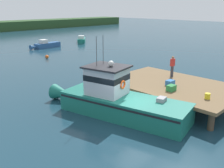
# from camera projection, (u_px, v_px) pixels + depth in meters

# --- Properties ---
(ground_plane) EXTENTS (200.00, 200.00, 0.00)m
(ground_plane) POSITION_uv_depth(u_px,v_px,m) (127.00, 119.00, 15.33)
(ground_plane) COLOR #193847
(dock) EXTENTS (6.00, 9.00, 1.20)m
(dock) POSITION_uv_depth(u_px,v_px,m) (173.00, 85.00, 18.25)
(dock) COLOR #4C3D2D
(dock) RESTS_ON ground
(main_fishing_boat) EXTENTS (4.27, 9.96, 4.80)m
(main_fishing_boat) POSITION_uv_depth(u_px,v_px,m) (116.00, 99.00, 15.81)
(main_fishing_boat) COLOR #196B5B
(main_fishing_boat) RESTS_ON ground
(crate_stack_mid_dock) EXTENTS (0.60, 0.44, 0.35)m
(crate_stack_mid_dock) POSITION_uv_depth(u_px,v_px,m) (170.00, 83.00, 17.82)
(crate_stack_mid_dock) COLOR #3370B2
(crate_stack_mid_dock) RESTS_ON dock
(crate_single_far) EXTENTS (0.61, 0.45, 0.38)m
(crate_single_far) POSITION_uv_depth(u_px,v_px,m) (171.00, 88.00, 16.63)
(crate_single_far) COLOR #2D8442
(crate_single_far) RESTS_ON dock
(bait_bucket) EXTENTS (0.32, 0.32, 0.34)m
(bait_bucket) POSITION_uv_depth(u_px,v_px,m) (207.00, 96.00, 15.21)
(bait_bucket) COLOR yellow
(bait_bucket) RESTS_ON dock
(deckhand_by_the_boat) EXTENTS (0.36, 0.22, 1.63)m
(deckhand_by_the_boat) POSITION_uv_depth(u_px,v_px,m) (172.00, 66.00, 19.72)
(deckhand_by_the_boat) COLOR #383842
(deckhand_by_the_boat) RESTS_ON dock
(moored_boat_off_the_point) EXTENTS (4.02, 4.42, 1.27)m
(moored_boat_off_the_point) POSITION_uv_depth(u_px,v_px,m) (81.00, 40.00, 47.22)
(moored_boat_off_the_point) COLOR #196B5B
(moored_boat_off_the_point) RESTS_ON ground
(moored_boat_outer_mooring) EXTENTS (5.35, 1.69, 1.35)m
(moored_boat_outer_mooring) POSITION_uv_depth(u_px,v_px,m) (46.00, 45.00, 41.11)
(moored_boat_outer_mooring) COLOR #285184
(moored_boat_outer_mooring) RESTS_ON ground
(mooring_buoy_spare_mooring) EXTENTS (0.45, 0.45, 0.45)m
(mooring_buoy_spare_mooring) POSITION_uv_depth(u_px,v_px,m) (47.00, 57.00, 32.94)
(mooring_buoy_spare_mooring) COLOR #EA5B19
(mooring_buoy_spare_mooring) RESTS_ON ground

